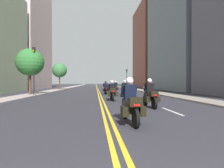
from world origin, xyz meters
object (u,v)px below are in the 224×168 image
Objects in this scene: motorcycle_2 at (112,92)px; traffic_light_near at (34,63)px; traffic_light_far at (127,75)px; pedestrian_1 at (151,86)px; motorcycle_4 at (106,89)px; street_tree_1 at (60,70)px; motorcycle_0 at (130,104)px; street_tree_0 at (30,62)px; motorcycle_1 at (150,96)px; motorcycle_3 at (125,90)px; motorcycle_5 at (116,88)px.

motorcycle_2 is 9.97m from traffic_light_near.
traffic_light_far reaches higher than pedestrian_1.
motorcycle_2 is 7.83m from motorcycle_4.
pedestrian_1 is at bearing -30.86° from street_tree_1.
street_tree_1 reaches higher than motorcycle_0.
street_tree_0 is (-14.52, -21.52, 0.48)m from traffic_light_far.
motorcycle_2 is (0.11, 7.99, -0.01)m from motorcycle_0.
motorcycle_3 reaches higher than motorcycle_1.
motorcycle_2 and motorcycle_4 have the same top height.
motorcycle_2 is 28.60m from traffic_light_far.
traffic_light_far reaches higher than motorcycle_3.
motorcycle_5 is 0.41× the size of street_tree_1.
street_tree_0 reaches higher than motorcycle_0.
motorcycle_2 is (-1.78, 4.13, -0.01)m from motorcycle_1.
motorcycle_5 is (1.61, 3.38, 0.01)m from motorcycle_4.
pedestrian_1 is 0.33× the size of street_tree_1.
traffic_light_near reaches higher than pedestrian_1.
traffic_light_far reaches higher than motorcycle_4.
traffic_light_near is at bearing 116.35° from motorcycle_0.
motorcycle_2 is 0.95× the size of motorcycle_3.
motorcycle_0 is 0.43× the size of street_tree_0.
motorcycle_0 is at bearing -92.06° from motorcycle_5.
motorcycle_3 is at bearing -10.85° from traffic_light_near.
motorcycle_0 is 16.81m from street_tree_0.
traffic_light_near is 15.43m from street_tree_1.
traffic_light_far is at bearing 70.75° from motorcycle_4.
street_tree_0 is (-0.65, 0.78, 0.10)m from traffic_light_near.
motorcycle_5 is 11.28m from traffic_light_near.
street_tree_0 is at bearing -91.29° from street_tree_1.
traffic_light_near is 1.00× the size of street_tree_1.
motorcycle_3 is 9.80m from pedestrian_1.
motorcycle_1 reaches higher than motorcycle_2.
motorcycle_2 is at bearing -35.46° from traffic_light_near.
motorcycle_4 is (-1.69, 4.10, -0.03)m from motorcycle_3.
motorcycle_3 is at bearing -100.49° from traffic_light_far.
motorcycle_0 is 21.17m from pedestrian_1.
traffic_light_near is (-9.32, -5.68, 2.86)m from motorcycle_5.
motorcycle_0 is 7.99m from motorcycle_2.
motorcycle_5 is 0.41× the size of street_tree_0.
motorcycle_0 is at bearing -99.83° from traffic_light_far.
motorcycle_5 is (-0.24, 15.35, 0.00)m from motorcycle_1.
street_tree_1 reaches higher than motorcycle_3.
pedestrian_1 is at bearing 59.57° from motorcycle_2.
motorcycle_0 is at bearing -60.48° from traffic_light_near.
traffic_light_far is 15.78m from street_tree_1.
traffic_light_near is (-7.66, 13.53, 2.85)m from motorcycle_0.
street_tree_0 is (-10.06, 2.58, 2.94)m from motorcycle_3.
motorcycle_1 reaches higher than motorcycle_4.
motorcycle_1 is 0.44× the size of traffic_light_near.
motorcycle_0 is 1.01× the size of motorcycle_2.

